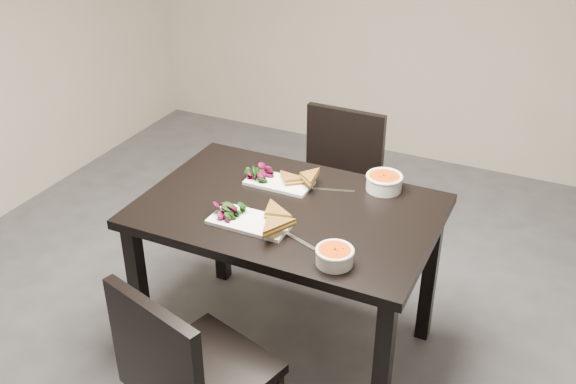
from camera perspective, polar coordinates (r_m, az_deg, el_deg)
The scene contains 13 objects.
table at distance 2.71m, azimuth 0.00°, elevation -3.11°, with size 1.20×0.80×0.75m.
chair_near at distance 2.33m, azimuth -8.85°, elevation -15.33°, with size 0.52×0.52×0.85m.
chair_far at distance 3.40m, azimuth 4.16°, elevation 0.81°, with size 0.42×0.42×0.85m.
plate_near at distance 2.55m, azimuth -3.28°, elevation -2.62°, with size 0.32×0.16×0.02m, color white.
sandwich_near at distance 2.52m, azimuth -1.84°, elevation -2.14°, with size 0.16×0.12×0.05m, color #93631F, non-canonical shape.
salad_near at distance 2.58m, azimuth -5.26°, elevation -1.54°, with size 0.10×0.09×0.04m, color black, non-canonical shape.
soup_bowl_near at distance 2.31m, azimuth 4.09°, elevation -5.53°, with size 0.14×0.14×0.06m.
cutlery_near at distance 2.45m, azimuth 0.87°, elevation -4.18°, with size 0.18×0.02×0.00m, color silver.
plate_far at distance 2.82m, azimuth -0.78°, elevation 0.80°, with size 0.28×0.14×0.01m, color white.
sandwich_far at distance 2.77m, azimuth 0.28°, elevation 0.94°, with size 0.14×0.11×0.05m, color #93631F, non-canonical shape.
salad_far at distance 2.85m, azimuth -2.60°, elevation 1.68°, with size 0.09×0.08×0.04m, color black, non-canonical shape.
soup_bowl_far at distance 2.79m, azimuth 8.39°, elevation 0.93°, with size 0.16×0.16×0.07m.
cutlery_far at distance 2.78m, azimuth 3.97°, elevation 0.16°, with size 0.18×0.02×0.00m, color silver.
Camera 1 is at (0.56, -1.76, 2.11)m, focal length 40.78 mm.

